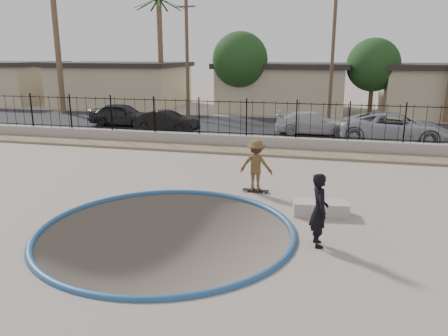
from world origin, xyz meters
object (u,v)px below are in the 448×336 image
at_px(videographer, 319,210).
at_px(concrete_ledge, 320,208).
at_px(car_b, 167,121).
at_px(car_d, 394,127).
at_px(car_a, 122,114).
at_px(skater, 256,168).
at_px(car_c, 314,123).
at_px(skateboard, 256,190).

height_order(videographer, concrete_ledge, videographer).
bearing_deg(car_b, car_d, -84.88).
relative_size(videographer, car_a, 0.43).
relative_size(skater, car_b, 0.45).
relative_size(skater, car_c, 0.38).
distance_m(skateboard, car_b, 12.71).
height_order(car_a, car_c, car_a).
bearing_deg(skateboard, videographer, -57.56).
bearing_deg(concrete_ledge, car_a, 134.07).
xyz_separation_m(skater, car_b, (-7.28, 10.40, -0.19)).
height_order(concrete_ledge, car_c, car_c).
height_order(skateboard, videographer, videographer).
bearing_deg(car_d, concrete_ledge, 167.80).
relative_size(videographer, car_d, 0.33).
height_order(car_b, car_d, car_d).
xyz_separation_m(skater, car_d, (5.72, 10.40, -0.05)).
distance_m(videographer, car_c, 15.75).
xyz_separation_m(skater, car_c, (1.42, 11.82, -0.18)).
height_order(concrete_ledge, car_d, car_d).
bearing_deg(car_d, car_c, 75.58).
xyz_separation_m(videographer, car_a, (-13.24, 15.91, -0.15)).
xyz_separation_m(car_a, car_d, (16.72, -1.60, 0.05)).
distance_m(skater, videographer, 4.51).
relative_size(skater, car_d, 0.31).
bearing_deg(videographer, car_c, -11.73).
relative_size(car_b, car_c, 0.86).
height_order(skater, car_d, skater).
bearing_deg(car_a, videographer, -141.52).
bearing_deg(skater, car_b, -50.89).
bearing_deg(car_b, skateboard, -139.89).
distance_m(videographer, concrete_ledge, 2.35).
distance_m(car_a, car_c, 12.42).
bearing_deg(car_c, concrete_ledge, -178.82).
height_order(skateboard, car_b, car_b).
xyz_separation_m(videographer, car_c, (-0.82, 15.73, -0.23)).
bearing_deg(concrete_ledge, skateboard, 143.26).
height_order(car_c, car_d, car_d).
xyz_separation_m(car_b, car_d, (13.00, 0.00, 0.15)).
distance_m(skater, skateboard, 0.81).
relative_size(skater, concrete_ledge, 1.09).
bearing_deg(car_c, car_a, 86.89).
bearing_deg(concrete_ledge, videographer, -90.00).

